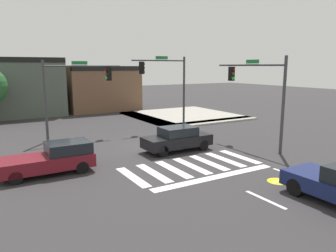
# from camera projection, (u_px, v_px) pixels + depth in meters

# --- Properties ---
(ground_plane) EXTENTS (120.00, 120.00, 0.00)m
(ground_plane) POSITION_uv_depth(u_px,v_px,m) (151.00, 147.00, 20.48)
(ground_plane) COLOR #302D30
(crosswalk_near) EXTENTS (7.17, 3.08, 0.01)m
(crosswalk_near) POSITION_uv_depth(u_px,v_px,m) (191.00, 166.00, 16.68)
(crosswalk_near) COLOR silver
(crosswalk_near) RESTS_ON ground_plane
(bike_detector_marking) EXTENTS (0.92, 0.92, 0.01)m
(bike_detector_marking) POSITION_uv_depth(u_px,v_px,m) (278.00, 181.00, 14.43)
(bike_detector_marking) COLOR yellow
(bike_detector_marking) RESTS_ON ground_plane
(curb_corner_northeast) EXTENTS (10.00, 10.60, 0.15)m
(curb_corner_northeast) POSITION_uv_depth(u_px,v_px,m) (182.00, 116.00, 32.69)
(curb_corner_northeast) COLOR #9E998E
(curb_corner_northeast) RESTS_ON ground_plane
(storefront_row) EXTENTS (17.30, 5.26, 5.95)m
(storefront_row) POSITION_uv_depth(u_px,v_px,m) (57.00, 88.00, 34.82)
(storefront_row) COLOR #4C564C
(storefront_row) RESTS_ON ground_plane
(traffic_signal_northwest) EXTENTS (5.51, 0.32, 5.51)m
(traffic_signal_northwest) POSITION_uv_depth(u_px,v_px,m) (75.00, 84.00, 22.41)
(traffic_signal_northwest) COLOR #383A3D
(traffic_signal_northwest) RESTS_ON ground_plane
(traffic_signal_southeast) EXTENTS (0.32, 5.82, 5.69)m
(traffic_signal_southeast) POSITION_uv_depth(u_px,v_px,m) (257.00, 85.00, 20.03)
(traffic_signal_southeast) COLOR #383A3D
(traffic_signal_southeast) RESTS_ON ground_plane
(traffic_signal_northeast) EXTENTS (4.87, 0.32, 5.87)m
(traffic_signal_northeast) POSITION_uv_depth(u_px,v_px,m) (166.00, 78.00, 26.16)
(traffic_signal_northeast) COLOR #383A3D
(traffic_signal_northeast) RESTS_ON ground_plane
(car_black) EXTENTS (4.21, 1.71, 1.48)m
(car_black) POSITION_uv_depth(u_px,v_px,m) (177.00, 139.00, 19.54)
(car_black) COLOR black
(car_black) RESTS_ON ground_plane
(car_maroon) EXTENTS (4.28, 1.83, 1.45)m
(car_maroon) POSITION_uv_depth(u_px,v_px,m) (52.00, 158.00, 15.45)
(car_maroon) COLOR maroon
(car_maroon) RESTS_ON ground_plane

